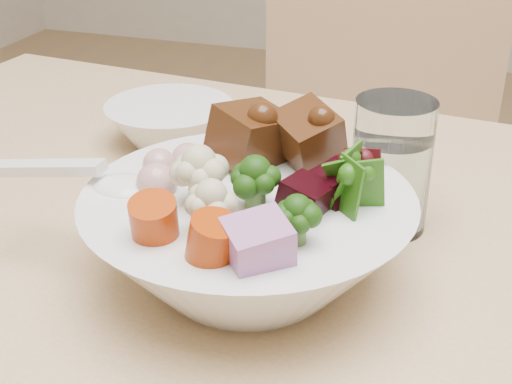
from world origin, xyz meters
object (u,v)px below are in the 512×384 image
at_px(food_bowl, 251,232).
at_px(water_glass, 391,171).
at_px(chair_far, 379,162).
at_px(side_bowl, 170,124).

distance_m(food_bowl, water_glass, 0.14).
distance_m(chair_far, food_bowl, 0.73).
distance_m(chair_far, side_bowl, 0.55).
bearing_deg(food_bowl, side_bowl, 127.58).
relative_size(food_bowl, water_glass, 2.14).
height_order(chair_far, food_bowl, chair_far).
distance_m(water_glass, side_bowl, 0.27).
xyz_separation_m(food_bowl, side_bowl, (-0.17, 0.22, -0.02)).
xyz_separation_m(chair_far, side_bowl, (-0.16, -0.47, 0.23)).
distance_m(food_bowl, side_bowl, 0.27).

